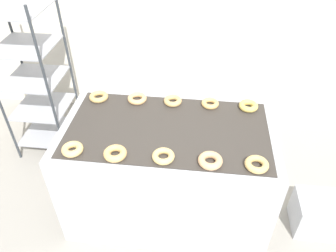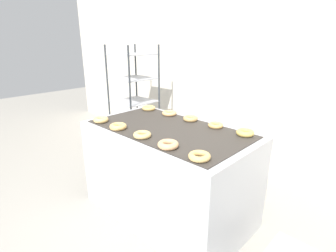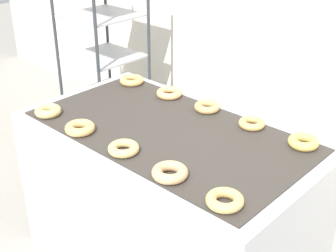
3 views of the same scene
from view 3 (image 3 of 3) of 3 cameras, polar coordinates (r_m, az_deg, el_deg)
The scene contains 12 objects.
fryer_machine at distance 2.60m, azimuth 0.00°, elevation -9.09°, with size 1.55×0.87×0.88m.
baking_rack_cart at distance 3.73m, azimuth -7.85°, elevation 8.38°, with size 0.52×0.53×1.57m.
donut_near_leftmost at distance 2.59m, azimuth -14.43°, elevation 1.79°, with size 0.14×0.14×0.05m, color #E4BC71.
donut_near_left at distance 2.38m, azimuth -10.70°, elevation -0.24°, with size 0.15×0.15×0.05m, color #E5B366.
donut_near_center at distance 2.17m, azimuth -5.44°, elevation -2.74°, with size 0.15×0.15×0.04m, color #E0BB6F.
donut_near_right at distance 1.98m, azimuth 0.23°, elevation -5.69°, with size 0.16×0.16×0.05m, color tan.
donut_near_rightmost at distance 1.83m, azimuth 6.94°, elevation -8.97°, with size 0.15×0.15×0.04m, color #DCB368.
donut_far_leftmost at distance 2.94m, azimuth -4.45°, elevation 5.57°, with size 0.15×0.15×0.04m, color tan.
donut_far_left at distance 2.74m, azimuth 0.15°, elevation 4.03°, with size 0.15×0.15×0.04m, color #EBB270.
donut_far_center at distance 2.58m, azimuth 4.77°, elevation 2.35°, with size 0.14×0.14×0.04m, color tan.
donut_far_right at distance 2.43m, azimuth 10.18°, elevation 0.32°, with size 0.14×0.14×0.04m, color #E7B163.
donut_far_rightmost at distance 2.30m, azimuth 16.18°, elevation -1.87°, with size 0.15×0.15×0.04m, color #DFBE5B.
Camera 3 is at (1.43, -0.85, 1.98)m, focal length 50.00 mm.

